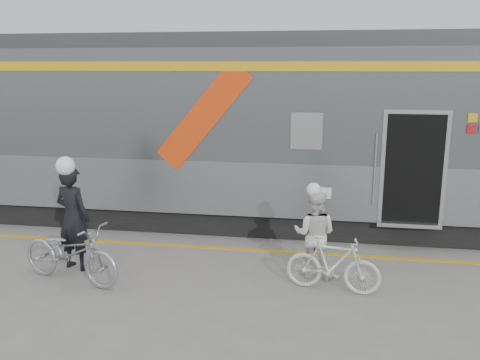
% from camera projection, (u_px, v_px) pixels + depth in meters
% --- Properties ---
extents(ground, '(90.00, 90.00, 0.00)m').
position_uv_depth(ground, '(224.00, 299.00, 7.70)').
color(ground, slate).
rests_on(ground, ground).
extents(train, '(24.00, 3.17, 4.10)m').
position_uv_depth(train, '(300.00, 131.00, 11.14)').
color(train, black).
rests_on(train, ground).
extents(safety_strip, '(24.00, 0.12, 0.01)m').
position_uv_depth(safety_strip, '(245.00, 249.00, 9.77)').
color(safety_strip, gold).
rests_on(safety_strip, ground).
extents(man, '(0.76, 0.60, 1.83)m').
position_uv_depth(man, '(73.00, 218.00, 8.70)').
color(man, black).
rests_on(man, ground).
extents(bicycle_left, '(2.02, 1.16, 1.01)m').
position_uv_depth(bicycle_left, '(70.00, 252.00, 8.23)').
color(bicycle_left, '#9E9FA6').
rests_on(bicycle_left, ground).
extents(woman, '(0.80, 0.67, 1.47)m').
position_uv_depth(woman, '(315.00, 234.00, 8.40)').
color(woman, silver).
rests_on(woman, ground).
extents(bicycle_right, '(1.53, 0.67, 0.89)m').
position_uv_depth(bicycle_right, '(333.00, 264.00, 7.89)').
color(bicycle_right, silver).
rests_on(bicycle_right, ground).
extents(helmet_man, '(0.32, 0.32, 0.32)m').
position_uv_depth(helmet_man, '(68.00, 156.00, 8.46)').
color(helmet_man, white).
rests_on(helmet_man, man).
extents(helmet_woman, '(0.24, 0.24, 0.24)m').
position_uv_depth(helmet_woman, '(316.00, 184.00, 8.22)').
color(helmet_woman, white).
rests_on(helmet_woman, woman).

